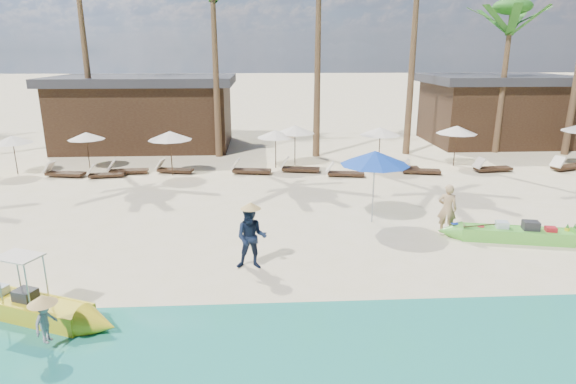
{
  "coord_description": "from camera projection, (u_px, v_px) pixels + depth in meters",
  "views": [
    {
      "loc": [
        -0.97,
        -12.69,
        5.76
      ],
      "look_at": [
        -0.14,
        2.0,
        1.43
      ],
      "focal_mm": 30.0,
      "sensor_mm": 36.0,
      "label": 1
    }
  ],
  "objects": [
    {
      "name": "resort_parasol_6",
      "position": [
        295.0,
        129.0,
        24.64
      ],
      "size": [
        2.04,
        2.04,
        2.1
      ],
      "color": "#332415",
      "rests_on": "ground"
    },
    {
      "name": "resort_parasol_7",
      "position": [
        380.0,
        131.0,
        24.03
      ],
      "size": [
        2.05,
        2.05,
        2.11
      ],
      "color": "#332415",
      "rests_on": "ground"
    },
    {
      "name": "resort_parasol_5",
      "position": [
        276.0,
        134.0,
        24.11
      ],
      "size": [
        1.89,
        1.89,
        1.95
      ],
      "color": "#332415",
      "rests_on": "ground"
    },
    {
      "name": "ground",
      "position": [
        297.0,
        259.0,
        13.83
      ],
      "size": [
        240.0,
        240.0,
        0.0
      ],
      "primitive_type": "plane",
      "color": "beige",
      "rests_on": "ground"
    },
    {
      "name": "resort_parasol_2",
      "position": [
        12.0,
        140.0,
        22.88
      ],
      "size": [
        1.83,
        1.83,
        1.88
      ],
      "color": "#332415",
      "rests_on": "ground"
    },
    {
      "name": "lounger_6_right",
      "position": [
        343.0,
        172.0,
        22.86
      ],
      "size": [
        1.88,
        0.84,
        0.62
      ],
      "rotation": [
        0.0,
        0.0,
        -0.16
      ],
      "color": "#332415",
      "rests_on": "ground"
    },
    {
      "name": "tourist",
      "position": [
        447.0,
        209.0,
        15.61
      ],
      "size": [
        0.7,
        0.58,
        1.66
      ],
      "primitive_type": "imported",
      "rotation": [
        0.0,
        0.0,
        2.79
      ],
      "color": "tan",
      "rests_on": "ground"
    },
    {
      "name": "vendor_yellow",
      "position": [
        46.0,
        321.0,
        9.47
      ],
      "size": [
        0.47,
        0.65,
        0.91
      ],
      "primitive_type": "imported",
      "rotation": [
        0.0,
        0.0,
        1.33
      ],
      "color": "gray",
      "rests_on": "ground"
    },
    {
      "name": "lounger_3_left",
      "position": [
        63.0,
        172.0,
        22.8
      ],
      "size": [
        1.97,
        0.93,
        0.65
      ],
      "rotation": [
        0.0,
        0.0,
        -0.19
      ],
      "color": "#332415",
      "rests_on": "ground"
    },
    {
      "name": "resort_parasol_4",
      "position": [
        170.0,
        136.0,
        22.62
      ],
      "size": [
        2.07,
        2.07,
        2.13
      ],
      "color": "#332415",
      "rests_on": "ground"
    },
    {
      "name": "lounger_4_left",
      "position": [
        126.0,
        170.0,
        23.3
      ],
      "size": [
        1.92,
        0.72,
        0.64
      ],
      "rotation": [
        0.0,
        0.0,
        0.07
      ],
      "color": "#332415",
      "rests_on": "ground"
    },
    {
      "name": "lounger_4_right",
      "position": [
        173.0,
        169.0,
        23.51
      ],
      "size": [
        1.89,
        0.94,
        0.62
      ],
      "rotation": [
        0.0,
        0.0,
        -0.22
      ],
      "color": "#332415",
      "rests_on": "ground"
    },
    {
      "name": "wet_sand_strip",
      "position": [
        316.0,
        369.0,
        9.04
      ],
      "size": [
        240.0,
        4.5,
        0.01
      ],
      "primitive_type": "cube",
      "color": "tan",
      "rests_on": "ground"
    },
    {
      "name": "pavilion_east",
      "position": [
        495.0,
        109.0,
        30.74
      ],
      "size": [
        8.8,
        6.6,
        4.3
      ],
      "color": "#332415",
      "rests_on": "ground"
    },
    {
      "name": "lounger_7_left",
      "position": [
        399.0,
        167.0,
        23.98
      ],
      "size": [
        1.75,
        0.63,
        0.59
      ],
      "rotation": [
        0.0,
        0.0,
        -0.06
      ],
      "color": "#332415",
      "rests_on": "ground"
    },
    {
      "name": "yellow_canoe",
      "position": [
        20.0,
        305.0,
        10.83
      ],
      "size": [
        5.47,
        2.55,
        1.5
      ],
      "rotation": [
        0.0,
        0.0,
        -0.39
      ],
      "color": "gold",
      "rests_on": "ground"
    },
    {
      "name": "lounger_5_left",
      "position": [
        249.0,
        169.0,
        23.35
      ],
      "size": [
        2.0,
        0.89,
        0.66
      ],
      "rotation": [
        0.0,
        0.0,
        -0.16
      ],
      "color": "#332415",
      "rests_on": "ground"
    },
    {
      "name": "lounger_3_right",
      "position": [
        104.0,
        174.0,
        22.64
      ],
      "size": [
        1.73,
        0.75,
        0.57
      ],
      "rotation": [
        0.0,
        0.0,
        0.15
      ],
      "color": "#332415",
      "rests_on": "ground"
    },
    {
      "name": "lounger_7_right",
      "position": [
        419.0,
        170.0,
        23.35
      ],
      "size": [
        1.95,
        0.91,
        0.64
      ],
      "rotation": [
        0.0,
        0.0,
        -0.19
      ],
      "color": "#332415",
      "rests_on": "ground"
    },
    {
      "name": "lounger_9_left",
      "position": [
        567.0,
        166.0,
        24.05
      ],
      "size": [
        2.08,
        1.23,
        0.67
      ],
      "rotation": [
        0.0,
        0.0,
        0.34
      ],
      "color": "#332415",
      "rests_on": "ground"
    },
    {
      "name": "green_canoe",
      "position": [
        515.0,
        234.0,
        15.1
      ],
      "size": [
        5.23,
        1.46,
        0.67
      ],
      "rotation": [
        0.0,
        0.0,
        -0.21
      ],
      "color": "#57B938",
      "rests_on": "ground"
    },
    {
      "name": "blue_umbrella",
      "position": [
        375.0,
        158.0,
        16.19
      ],
      "size": [
        2.36,
        2.36,
        2.54
      ],
      "color": "#99999E",
      "rests_on": "ground"
    },
    {
      "name": "lounger_8_left",
      "position": [
        491.0,
        168.0,
        23.73
      ],
      "size": [
        1.97,
        0.81,
        0.65
      ],
      "rotation": [
        0.0,
        0.0,
        0.12
      ],
      "color": "#332415",
      "rests_on": "ground"
    },
    {
      "name": "vendor_green",
      "position": [
        251.0,
        238.0,
        13.03
      ],
      "size": [
        0.92,
        0.75,
        1.78
      ],
      "primitive_type": "imported",
      "rotation": [
        0.0,
        0.0,
        -0.09
      ],
      "color": "#131D34",
      "rests_on": "ground"
    },
    {
      "name": "resort_parasol_8",
      "position": [
        457.0,
        130.0,
        24.47
      ],
      "size": [
        2.04,
        2.04,
        2.1
      ],
      "color": "#332415",
      "rests_on": "ground"
    },
    {
      "name": "lounger_6_left",
      "position": [
        298.0,
        168.0,
        23.68
      ],
      "size": [
        2.01,
        0.95,
        0.65
      ],
      "rotation": [
        0.0,
        0.0,
        -0.19
      ],
      "color": "#332415",
      "rests_on": "ground"
    },
    {
      "name": "pavilion_west",
      "position": [
        146.0,
        111.0,
        29.54
      ],
      "size": [
        10.8,
        6.6,
        4.3
      ],
      "color": "#332415",
      "rests_on": "ground"
    },
    {
      "name": "resort_parasol_3",
      "position": [
        86.0,
        136.0,
        24.0
      ],
      "size": [
        1.8,
        1.8,
        1.86
      ],
      "color": "#332415",
      "rests_on": "ground"
    },
    {
      "name": "palm_6",
      "position": [
        510.0,
        26.0,
        26.45
      ],
      "size": [
        2.08,
        2.08,
        8.51
      ],
      "color": "brown",
      "rests_on": "ground"
    }
  ]
}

